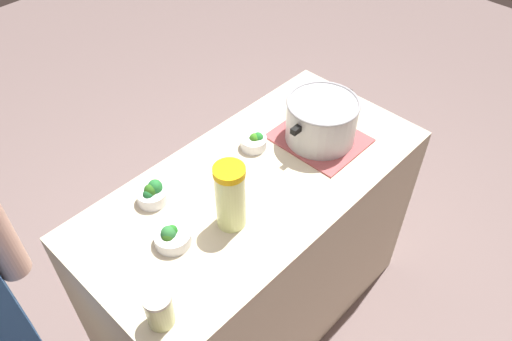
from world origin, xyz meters
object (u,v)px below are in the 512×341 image
at_px(broccoli_bowl_front, 254,142).
at_px(broccoli_bowl_center, 171,236).
at_px(lemonade_pitcher, 230,196).
at_px(mason_jar, 159,309).
at_px(cooking_pot, 322,120).
at_px(broccoli_bowl_back, 152,194).

bearing_deg(broccoli_bowl_front, broccoli_bowl_center, 13.75).
relative_size(lemonade_pitcher, mason_jar, 2.02).
bearing_deg(mason_jar, broccoli_bowl_center, -135.37).
relative_size(cooking_pot, mason_jar, 2.80).
bearing_deg(mason_jar, cooking_pot, -169.72).
bearing_deg(broccoli_bowl_center, lemonade_pitcher, 157.35).
bearing_deg(lemonade_pitcher, cooking_pot, -174.43).
height_order(mason_jar, broccoli_bowl_back, mason_jar).
bearing_deg(lemonade_pitcher, broccoli_bowl_front, -147.59).
xyz_separation_m(cooking_pot, broccoli_bowl_front, (0.21, -0.16, -0.07)).
relative_size(mason_jar, broccoli_bowl_front, 1.21).
bearing_deg(broccoli_bowl_center, cooking_pot, 177.83).
bearing_deg(cooking_pot, lemonade_pitcher, 5.57).
height_order(cooking_pot, broccoli_bowl_center, cooking_pot).
distance_m(broccoli_bowl_front, broccoli_bowl_back, 0.46).
distance_m(mason_jar, broccoli_bowl_back, 0.47).
bearing_deg(mason_jar, broccoli_bowl_front, -155.75).
bearing_deg(broccoli_bowl_back, lemonade_pitcher, 114.51).
relative_size(cooking_pot, lemonade_pitcher, 1.38).
height_order(lemonade_pitcher, broccoli_bowl_center, lemonade_pitcher).
distance_m(cooking_pot, mason_jar, 0.96).
height_order(mason_jar, broccoli_bowl_center, mason_jar).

